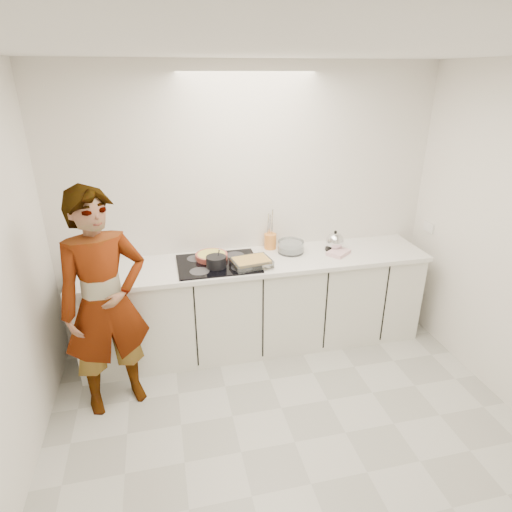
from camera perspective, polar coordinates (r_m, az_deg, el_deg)
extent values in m
cube|color=beige|center=(3.42, 5.19, -23.48)|extent=(3.60, 3.20, 0.00)
cube|color=white|center=(2.35, 7.69, 25.78)|extent=(3.60, 3.20, 0.00)
cube|color=white|center=(4.07, -1.05, 6.29)|extent=(3.60, 0.00, 2.60)
cube|color=white|center=(4.61, 22.07, 3.59)|extent=(0.02, 0.15, 0.09)
cube|color=silver|center=(4.13, -0.04, -6.56)|extent=(3.20, 0.58, 0.87)
cube|color=white|center=(3.92, -0.04, -0.79)|extent=(3.24, 0.64, 0.04)
cube|color=black|center=(3.84, -5.07, -1.01)|extent=(0.72, 0.54, 0.01)
cylinder|color=#A8453A|center=(3.92, -5.94, -0.03)|extent=(0.37, 0.37, 0.05)
cylinder|color=#E0D155|center=(3.91, -5.96, 0.21)|extent=(0.32, 0.32, 0.01)
cylinder|color=black|center=(3.74, -5.33, -0.77)|extent=(0.19, 0.19, 0.10)
cylinder|color=silver|center=(3.74, -5.09, 0.00)|extent=(0.03, 0.07, 0.15)
cube|color=silver|center=(3.75, -0.63, -0.89)|extent=(0.37, 0.29, 0.06)
cube|color=gold|center=(3.74, -0.63, -0.57)|extent=(0.33, 0.26, 0.02)
cylinder|color=silver|center=(4.07, 4.67, 1.23)|extent=(0.25, 0.25, 0.11)
cylinder|color=white|center=(4.08, 4.66, 1.00)|extent=(0.21, 0.21, 0.05)
cube|color=white|center=(4.10, 10.94, 0.46)|extent=(0.26, 0.25, 0.03)
cylinder|color=black|center=(4.20, 10.38, 0.91)|extent=(0.19, 0.19, 0.02)
sphere|color=silver|center=(4.17, 10.47, 1.97)|extent=(0.19, 0.19, 0.17)
sphere|color=black|center=(4.13, 10.56, 3.17)|extent=(0.03, 0.03, 0.03)
cylinder|color=orange|center=(4.15, 1.92, 1.99)|extent=(0.15, 0.15, 0.15)
imported|color=silver|center=(3.40, -19.47, -6.09)|extent=(0.76, 0.62, 1.80)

